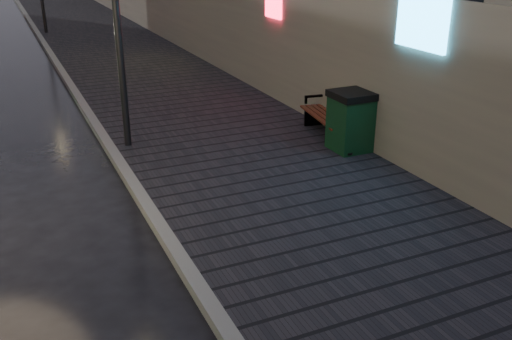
{
  "coord_description": "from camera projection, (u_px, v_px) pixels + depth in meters",
  "views": [
    {
      "loc": [
        -0.31,
        -5.03,
        4.09
      ],
      "look_at": [
        2.95,
        2.13,
        0.85
      ],
      "focal_mm": 40.0,
      "sensor_mm": 36.0,
      "label": 1
    }
  ],
  "objects": [
    {
      "name": "trash_bin",
      "position": [
        351.0,
        121.0,
        11.13
      ],
      "size": [
        0.78,
        0.78,
        1.18
      ],
      "rotation": [
        0.0,
        0.0,
        0.01
      ],
      "color": "black",
      "rests_on": "sidewalk"
    },
    {
      "name": "sidewalk",
      "position": [
        98.0,
        34.0,
        25.04
      ],
      "size": [
        4.6,
        58.0,
        0.15
      ],
      "primitive_type": "cube",
      "color": "black",
      "rests_on": "ground"
    },
    {
      "name": "bench",
      "position": [
        331.0,
        115.0,
        12.0
      ],
      "size": [
        0.86,
        1.84,
        0.91
      ],
      "rotation": [
        0.0,
        0.0,
        -0.14
      ],
      "color": "black",
      "rests_on": "sidewalk"
    },
    {
      "name": "curb",
      "position": [
        40.0,
        38.0,
        24.12
      ],
      "size": [
        0.2,
        58.0,
        0.15
      ],
      "primitive_type": "cube",
      "color": "slate",
      "rests_on": "ground"
    }
  ]
}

